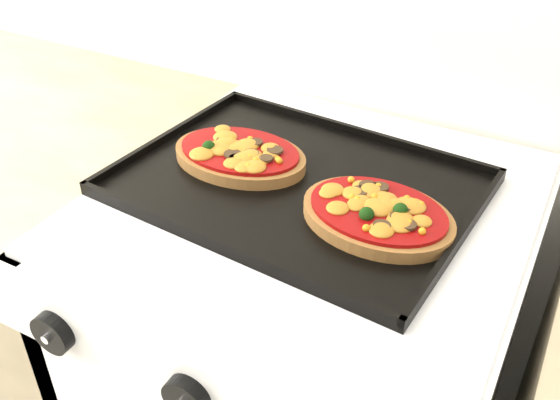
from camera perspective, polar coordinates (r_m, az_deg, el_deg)
The scene contains 6 objects.
control_panel at distance 0.72m, azimuth -8.48°, elevation -15.94°, with size 0.60×0.02×0.09m, color white.
knob_left at distance 0.80m, azimuth -20.06°, elevation -11.36°, with size 0.06×0.06×0.02m, color black.
knob_center at distance 0.70m, azimuth -8.55°, elevation -17.44°, with size 0.05×0.05×0.02m, color black.
baking_tray at distance 0.89m, azimuth 1.53°, elevation 1.70°, with size 0.49×0.36×0.02m, color black.
pizza_left at distance 0.94m, azimuth -3.70°, elevation 4.27°, with size 0.21×0.14×0.03m, color brown, non-canonical shape.
pizza_right at distance 0.82m, azimuth 8.92°, elevation -1.19°, with size 0.21×0.15×0.03m, color brown, non-canonical shape.
Camera 1 is at (0.27, 1.04, 1.40)m, focal length 40.00 mm.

